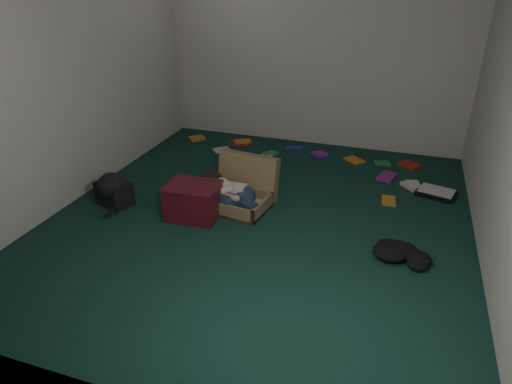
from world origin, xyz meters
The scene contains 11 objects.
floor centered at (0.00, 0.00, 0.00)m, with size 4.50×4.50×0.00m, color #13372E.
wall_back centered at (0.00, 2.25, 1.30)m, with size 4.50×4.50×0.00m, color silver.
wall_front centered at (0.00, -2.25, 1.30)m, with size 4.50×4.50×0.00m, color silver.
wall_left centered at (-2.00, 0.00, 1.30)m, with size 4.50×4.50×0.00m, color silver.
suitcase centered at (-0.30, 0.22, 0.15)m, with size 0.75×0.74×0.49m.
person centered at (-0.36, 0.06, 0.19)m, with size 0.71×0.42×0.30m.
maroon_bin centered at (-0.63, -0.20, 0.18)m, with size 0.54×0.43×0.35m.
backpack centered at (-1.54, -0.22, 0.13)m, with size 0.44×0.36×0.27m, color black, non-canonical shape.
clothing_pile centered at (1.38, -0.28, 0.07)m, with size 0.41×0.33×0.13m, color black, non-canonical shape.
paper_tray centered at (1.67, 1.08, 0.03)m, with size 0.46×0.39×0.06m.
book_scatter centered at (0.25, 1.60, 0.01)m, with size 3.20×1.47×0.02m.
Camera 1 is at (1.22, -3.77, 2.27)m, focal length 32.00 mm.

